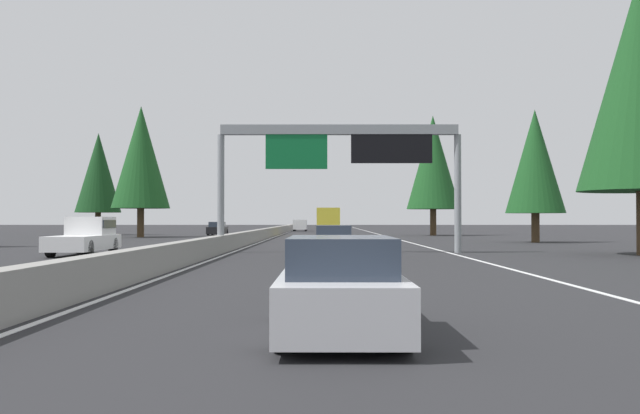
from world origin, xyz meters
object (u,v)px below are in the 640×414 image
(oncoming_near, at_px, (86,236))
(conifer_right_mid, at_px, (535,161))
(oncoming_far, at_px, (217,229))
(sedan_far_right, at_px, (333,243))
(sedan_mid_center, at_px, (340,289))
(sign_gantry_overhead, at_px, (343,151))
(conifer_left_mid, at_px, (141,157))
(conifer_right_far, at_px, (433,162))
(conifer_left_far, at_px, (98,173))
(box_truck_near_center, at_px, (328,221))
(minivan_near_right, at_px, (300,225))
(sedan_far_left, at_px, (327,227))

(oncoming_near, relative_size, conifer_right_mid, 0.56)
(oncoming_far, relative_size, conifer_right_mid, 0.44)
(sedan_far_right, bearing_deg, sedan_mid_center, 179.42)
(sign_gantry_overhead, height_order, conifer_left_mid, conifer_left_mid)
(oncoming_near, bearing_deg, conifer_right_mid, 123.36)
(conifer_right_far, distance_m, conifer_left_mid, 30.65)
(oncoming_far, relative_size, conifer_left_far, 0.38)
(box_truck_near_center, xyz_separation_m, conifer_right_far, (-0.09, -11.38, 6.31))
(conifer_left_mid, relative_size, conifer_left_far, 1.12)
(oncoming_far, bearing_deg, sedan_mid_center, 10.35)
(box_truck_near_center, distance_m, conifer_left_far, 26.42)
(sedan_far_right, distance_m, oncoming_near, 12.32)
(conifer_left_far, bearing_deg, sedan_far_right, -150.73)
(sedan_mid_center, height_order, minivan_near_right, minivan_near_right)
(sedan_far_left, xyz_separation_m, conifer_right_mid, (-42.94, -15.36, 5.41))
(sedan_mid_center, distance_m, sedan_far_left, 84.21)
(minivan_near_right, xyz_separation_m, conifer_right_mid, (-50.68, -19.39, 5.15))
(sedan_mid_center, bearing_deg, conifer_left_mid, 17.74)
(minivan_near_right, relative_size, conifer_right_far, 0.38)
(sedan_far_left, relative_size, conifer_right_mid, 0.44)
(oncoming_far, bearing_deg, conifer_left_mid, -35.70)
(sign_gantry_overhead, bearing_deg, conifer_right_far, -15.78)
(sedan_far_right, xyz_separation_m, conifer_right_far, (43.36, -11.47, 7.23))
(sedan_mid_center, distance_m, oncoming_far, 66.11)
(conifer_right_far, bearing_deg, sedan_far_left, 29.09)
(oncoming_near, height_order, conifer_right_far, conifer_right_far)
(conifer_left_far, bearing_deg, conifer_left_mid, -143.14)
(sedan_far_left, relative_size, minivan_near_right, 0.88)
(conifer_right_far, height_order, conifer_left_mid, conifer_right_far)
(oncoming_far, bearing_deg, oncoming_near, 0.07)
(conifer_left_mid, bearing_deg, conifer_right_mid, -114.17)
(sign_gantry_overhead, height_order, oncoming_far, sign_gantry_overhead)
(sign_gantry_overhead, xyz_separation_m, conifer_right_mid, (16.04, -14.96, 0.81))
(oncoming_near, bearing_deg, sedan_far_right, 77.73)
(sedan_far_right, height_order, oncoming_near, oncoming_near)
(conifer_right_mid, bearing_deg, sedan_mid_center, 159.15)
(sedan_mid_center, height_order, sedan_far_left, same)
(conifer_right_far, xyz_separation_m, conifer_left_far, (2.44, 37.14, -0.96))
(sedan_mid_center, relative_size, box_truck_near_center, 0.52)
(sedan_mid_center, xyz_separation_m, conifer_right_far, (63.88, -11.68, 7.23))
(oncoming_far, xyz_separation_m, conifer_left_far, (1.29, 13.59, 6.28))
(sedan_mid_center, xyz_separation_m, minivan_near_right, (91.96, 3.67, 0.27))
(oncoming_near, bearing_deg, oncoming_far, -179.93)
(sedan_mid_center, xyz_separation_m, conifer_left_far, (66.32, 25.47, 6.28))
(sedan_mid_center, bearing_deg, sign_gantry_overhead, -1.72)
(sedan_mid_center, height_order, sedan_far_right, same)
(sedan_far_right, height_order, conifer_right_mid, conifer_right_mid)
(box_truck_near_center, bearing_deg, sedan_far_right, 179.88)
(sedan_mid_center, height_order, conifer_right_mid, conifer_right_mid)
(sedan_mid_center, distance_m, minivan_near_right, 92.03)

